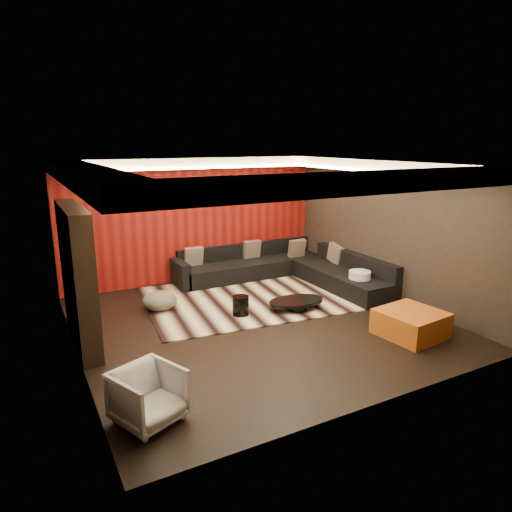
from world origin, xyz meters
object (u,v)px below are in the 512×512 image
coffee_table (296,304)px  drum_stool (241,305)px  white_side_table (359,284)px  armchair (148,396)px  orange_ottoman (411,323)px  sectional_sofa (285,270)px

coffee_table → drum_stool: drum_stool is taller
coffee_table → drum_stool: (-1.07, 0.24, 0.09)m
white_side_table → armchair: armchair is taller
white_side_table → armchair: bearing=-156.0°
drum_stool → white_side_table: (2.62, -0.22, 0.08)m
drum_stool → armchair: armchair is taller
orange_ottoman → armchair: 4.49m
coffee_table → sectional_sofa: 1.87m
coffee_table → drum_stool: size_ratio=3.06×
white_side_table → armchair: size_ratio=0.78×
drum_stool → sectional_sofa: bearing=38.0°
coffee_table → orange_ottoman: size_ratio=1.16×
drum_stool → armchair: bearing=-134.2°
orange_ottoman → sectional_sofa: (-0.25, 3.57, 0.05)m
orange_ottoman → sectional_sofa: sectional_sofa is taller
orange_ottoman → armchair: size_ratio=1.33×
drum_stool → coffee_table: bearing=-12.5°
coffee_table → armchair: 4.10m
drum_stool → orange_ottoman: 2.98m
drum_stool → sectional_sofa: (1.85, 1.45, 0.06)m
armchair → orange_ottoman: bearing=-18.4°
white_side_table → orange_ottoman: white_side_table is taller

